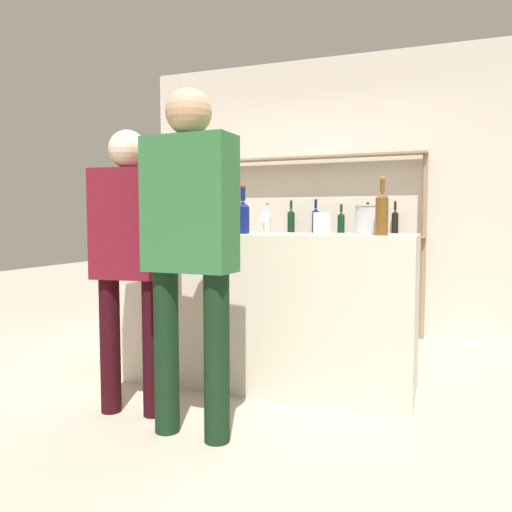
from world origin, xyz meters
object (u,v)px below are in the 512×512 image
object	(u,v)px
wine_glass	(264,217)
counter_bottle_1	(382,212)
ice_bucket	(370,220)
cork_jar	(322,223)
counter_bottle_0	(135,214)
counter_bottle_3	(149,215)
counter_bottle_4	(243,216)
counter_bottle_5	(238,215)
counter_bottle_2	(196,214)
customer_left	(129,249)
customer_center	(190,236)

from	to	relation	value
wine_glass	counter_bottle_1	bearing A→B (deg)	-2.22
ice_bucket	cork_jar	distance (m)	0.31
counter_bottle_0	counter_bottle_3	xyz separation A→B (m)	(-0.09, 0.33, -0.00)
counter_bottle_4	counter_bottle_5	bearing A→B (deg)	127.30
counter_bottle_2	counter_bottle_5	size ratio (longest dim) A/B	1.09
counter_bottle_4	counter_bottle_5	size ratio (longest dim) A/B	0.98
wine_glass	customer_left	size ratio (longest dim) A/B	0.09
counter_bottle_2	ice_bucket	world-z (taller)	counter_bottle_2
counter_bottle_2	customer_center	bearing A→B (deg)	-64.06
counter_bottle_3	customer_center	size ratio (longest dim) A/B	0.19
counter_bottle_1	counter_bottle_4	xyz separation A→B (m)	(-0.92, 0.06, -0.02)
cork_jar	customer_left	world-z (taller)	customer_left
counter_bottle_3	counter_bottle_4	world-z (taller)	counter_bottle_3
counter_bottle_1	counter_bottle_3	world-z (taller)	counter_bottle_1
counter_bottle_1	cork_jar	bearing A→B (deg)	155.76
counter_bottle_1	counter_bottle_3	distance (m)	1.88
counter_bottle_0	wine_glass	distance (m)	0.99
customer_left	counter_bottle_0	bearing A→B (deg)	23.82
customer_center	customer_left	size ratio (longest dim) A/B	1.09
customer_center	counter_bottle_0	bearing A→B (deg)	50.37
counter_bottle_5	cork_jar	xyz separation A→B (m)	(0.60, 0.02, -0.06)
wine_glass	ice_bucket	size ratio (longest dim) A/B	0.76
counter_bottle_2	customer_center	xyz separation A→B (m)	(0.57, -1.17, -0.13)
counter_bottle_2	customer_center	size ratio (longest dim) A/B	0.20
customer_center	customer_left	world-z (taller)	customer_center
counter_bottle_4	customer_left	size ratio (longest dim) A/B	0.20
counter_bottle_0	customer_center	size ratio (longest dim) A/B	0.20
counter_bottle_5	customer_left	world-z (taller)	customer_left
counter_bottle_1	customer_left	xyz separation A→B (m)	(-1.35, -0.64, -0.21)
counter_bottle_5	wine_glass	size ratio (longest dim) A/B	2.12
counter_bottle_3	counter_bottle_5	world-z (taller)	counter_bottle_3
counter_bottle_2	counter_bottle_3	size ratio (longest dim) A/B	1.03
counter_bottle_0	counter_bottle_4	bearing A→B (deg)	2.31
counter_bottle_0	counter_bottle_5	xyz separation A→B (m)	(0.75, 0.14, -0.01)
counter_bottle_5	counter_bottle_2	bearing A→B (deg)	155.01
counter_bottle_3	counter_bottle_5	bearing A→B (deg)	-12.75
counter_bottle_4	cork_jar	bearing A→B (deg)	13.94
counter_bottle_4	ice_bucket	size ratio (longest dim) A/B	1.56
counter_bottle_1	customer_center	world-z (taller)	customer_center
ice_bucket	customer_center	bearing A→B (deg)	-126.73
counter_bottle_4	customer_left	xyz separation A→B (m)	(-0.43, -0.70, -0.19)
counter_bottle_3	counter_bottle_0	bearing A→B (deg)	-75.42
ice_bucket	cork_jar	world-z (taller)	ice_bucket
counter_bottle_1	counter_bottle_4	size ratio (longest dim) A/B	1.10
customer_center	counter_bottle_1	bearing A→B (deg)	-44.34
counter_bottle_2	counter_bottle_4	distance (m)	0.60
cork_jar	customer_left	bearing A→B (deg)	-138.79
counter_bottle_4	ice_bucket	xyz separation A→B (m)	(0.82, 0.18, -0.02)
counter_bottle_2	customer_left	xyz separation A→B (m)	(0.09, -1.01, -0.21)
counter_bottle_5	customer_center	world-z (taller)	customer_center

